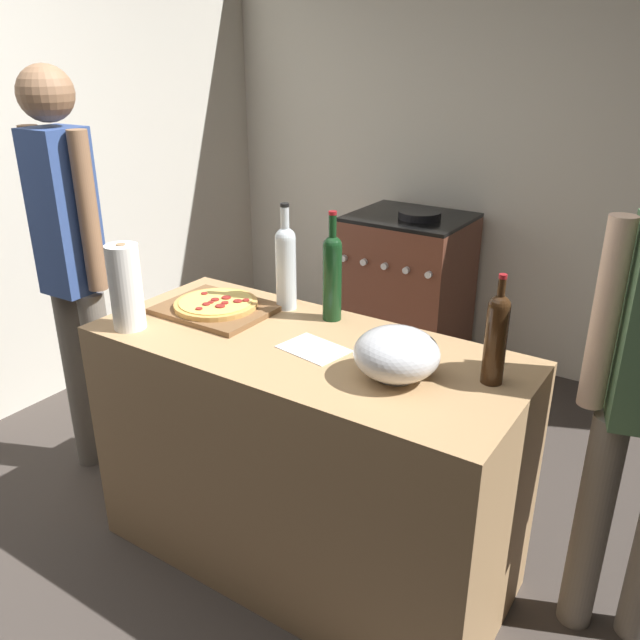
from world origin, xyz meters
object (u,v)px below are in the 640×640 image
object	(u,v)px
pizza	(216,304)
mixing_bowl	(397,354)
paper_towel_roll	(126,287)
stove	(407,292)
wine_bottle_clear	(286,264)
person_in_stripes	(71,258)
wine_bottle_dark	(332,274)
wine_bottle_amber	(496,335)

from	to	relation	value
pizza	mixing_bowl	xyz separation A→B (m)	(0.79, -0.10, 0.05)
paper_towel_roll	stove	size ratio (longest dim) A/B	0.31
pizza	paper_towel_roll	distance (m)	0.34
wine_bottle_clear	person_in_stripes	distance (m)	0.93
wine_bottle_dark	mixing_bowl	bearing A→B (deg)	-34.88
paper_towel_roll	wine_bottle_amber	bearing A→B (deg)	14.52
stove	paper_towel_roll	bearing A→B (deg)	-94.34
paper_towel_roll	stove	xyz separation A→B (m)	(0.14, 1.90, -0.58)
wine_bottle_dark	person_in_stripes	size ratio (longest dim) A/B	0.23
wine_bottle_amber	stove	bearing A→B (deg)	123.21
paper_towel_roll	wine_bottle_dark	distance (m)	0.71
pizza	stove	size ratio (longest dim) A/B	0.32
pizza	wine_bottle_clear	world-z (taller)	wine_bottle_clear
wine_bottle_clear	paper_towel_roll	bearing A→B (deg)	-127.44
wine_bottle_clear	wine_bottle_dark	bearing A→B (deg)	1.16
mixing_bowl	stove	bearing A→B (deg)	114.83
person_in_stripes	wine_bottle_clear	bearing A→B (deg)	17.00
wine_bottle_dark	pizza	bearing A→B (deg)	-155.80
person_in_stripes	mixing_bowl	bearing A→B (deg)	-0.21
wine_bottle_amber	stove	xyz separation A→B (m)	(-1.04, 1.59, -0.58)
mixing_bowl	person_in_stripes	bearing A→B (deg)	179.79
pizza	paper_towel_roll	bearing A→B (deg)	-118.34
wine_bottle_amber	pizza	bearing A→B (deg)	-178.33
pizza	wine_bottle_clear	bearing A→B (deg)	41.53
stove	wine_bottle_amber	bearing A→B (deg)	-56.79
paper_towel_roll	person_in_stripes	xyz separation A→B (m)	(-0.54, 0.18, -0.04)
wine_bottle_clear	wine_bottle_amber	distance (m)	0.86
wine_bottle_amber	person_in_stripes	bearing A→B (deg)	-175.78
wine_bottle_clear	wine_bottle_amber	size ratio (longest dim) A/B	1.19
mixing_bowl	wine_bottle_clear	bearing A→B (deg)	155.31
wine_bottle_amber	person_in_stripes	distance (m)	1.73
person_in_stripes	stove	bearing A→B (deg)	68.37
pizza	wine_bottle_amber	bearing A→B (deg)	1.67
wine_bottle_dark	person_in_stripes	xyz separation A→B (m)	(-1.08, -0.27, -0.06)
pizza	person_in_stripes	size ratio (longest dim) A/B	0.18
mixing_bowl	wine_bottle_amber	distance (m)	0.29
mixing_bowl	wine_bottle_dark	world-z (taller)	wine_bottle_dark
mixing_bowl	person_in_stripes	size ratio (longest dim) A/B	0.15
wine_bottle_clear	wine_bottle_amber	world-z (taller)	wine_bottle_clear
pizza	wine_bottle_dark	bearing A→B (deg)	24.20
wine_bottle_dark	stove	distance (m)	1.62
mixing_bowl	stove	world-z (taller)	mixing_bowl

